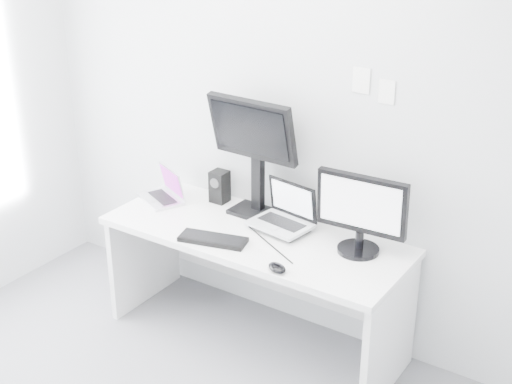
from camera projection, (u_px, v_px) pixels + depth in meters
back_wall at (288, 114)px, 4.21m from camera, size 3.60×0.00×3.60m
desk at (255, 288)px, 4.34m from camera, size 1.80×0.70×0.73m
macbook at (160, 184)px, 4.56m from camera, size 0.36×0.32×0.22m
speaker at (220, 187)px, 4.55m from camera, size 0.13×0.13×0.20m
dell_laptop at (280, 208)px, 4.17m from camera, size 0.38×0.31×0.28m
rear_monitor at (255, 156)px, 4.27m from camera, size 0.56×0.22×0.76m
samsung_monitor at (360, 213)px, 3.89m from camera, size 0.52×0.26×0.46m
keyboard at (213, 239)px, 4.09m from camera, size 0.41×0.23×0.03m
mouse at (277, 268)px, 3.78m from camera, size 0.14×0.12×0.04m
wall_note_0 at (361, 80)px, 3.87m from camera, size 0.10×0.00×0.14m
wall_note_1 at (387, 92)px, 3.81m from camera, size 0.09×0.00×0.13m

